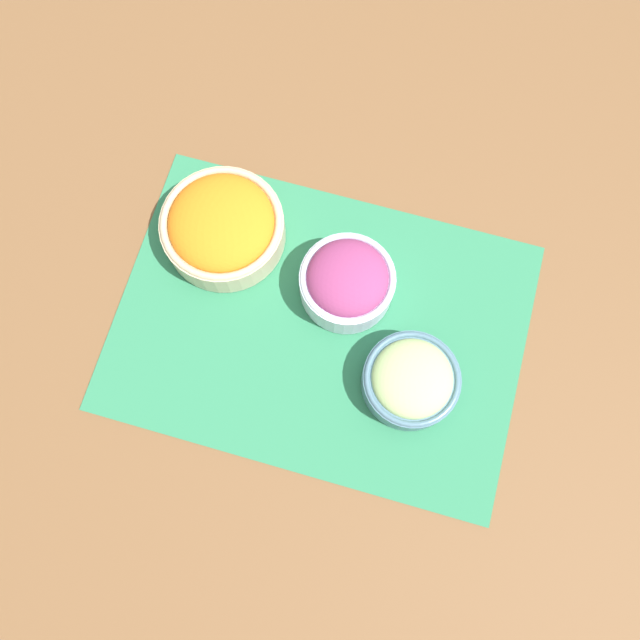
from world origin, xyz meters
name	(u,v)px	position (x,y,z in m)	size (l,w,h in m)	color
ground_plane	(320,326)	(0.00, 0.00, 0.00)	(3.00, 3.00, 0.00)	brown
placemat	(320,326)	(0.00, 0.00, 0.00)	(0.55, 0.39, 0.00)	#2D7A51
onion_bowl	(347,281)	(0.02, 0.06, 0.04)	(0.13, 0.13, 0.08)	silver
cucumber_bowl	(411,380)	(0.13, -0.05, 0.03)	(0.13, 0.13, 0.06)	slate
carrot_bowl	(222,226)	(-0.16, 0.09, 0.04)	(0.17, 0.17, 0.07)	#C6B28E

